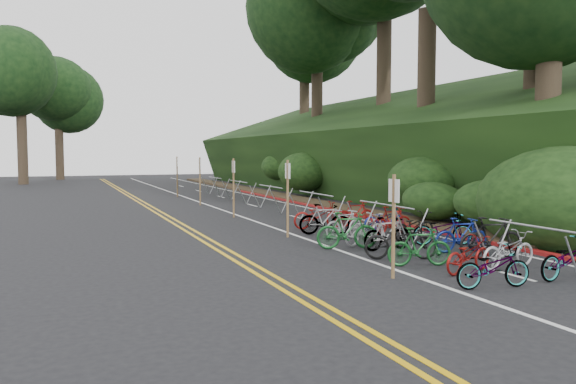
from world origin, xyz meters
name	(u,v)px	position (x,y,z in m)	size (l,w,h in m)	color
ground	(344,268)	(0.00, 0.00, 0.00)	(120.00, 120.00, 0.00)	black
road_markings	(241,220)	(0.63, 10.10, 0.00)	(7.47, 80.00, 0.01)	gold
red_curb	(331,209)	(5.70, 12.00, 0.05)	(0.25, 28.00, 0.10)	maroon
embankment	(384,155)	(12.96, 19.04, 2.57)	(14.30, 48.14, 9.11)	black
bike_rack_front	(535,240)	(3.28, -2.56, 0.83)	(1.13, 2.74, 1.16)	gray
bike_racks_rest	(270,193)	(3.00, 13.00, 0.85)	(1.14, 23.00, 1.17)	gray
signpost_near	(394,219)	(0.46, -1.37, 1.30)	(0.08, 0.40, 2.26)	brown
signposts_rest	(215,180)	(0.60, 14.00, 1.43)	(0.08, 18.40, 2.50)	brown
bike_front	(347,230)	(1.32, 2.30, 0.53)	(1.77, 0.50, 1.06)	#144C1E
bike_valet	(409,232)	(3.04, 1.77, 0.47)	(3.59, 11.18, 1.09)	slate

